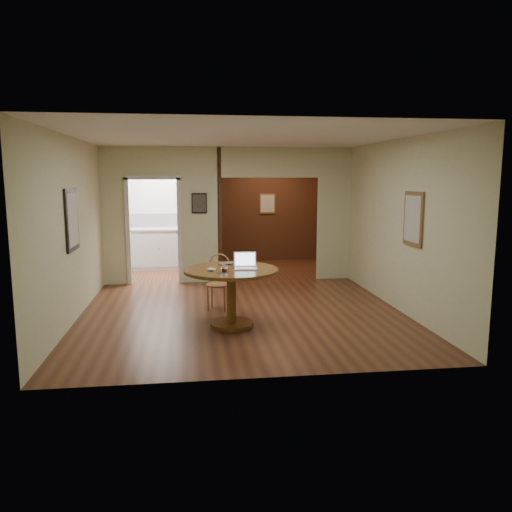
{
  "coord_description": "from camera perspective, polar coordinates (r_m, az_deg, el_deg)",
  "views": [
    {
      "loc": [
        -0.78,
        -7.47,
        2.1
      ],
      "look_at": [
        0.18,
        -0.2,
        0.95
      ],
      "focal_mm": 35.0,
      "sensor_mm": 36.0,
      "label": 1
    }
  ],
  "objects": [
    {
      "name": "wine_glass",
      "position": [
        6.79,
        -3.64,
        -1.36
      ],
      "size": [
        0.1,
        0.1,
        0.11
      ],
      "primitive_type": null,
      "color": "white",
      "rests_on": "dining_table"
    },
    {
      "name": "kitchen_cabinet",
      "position": [
        11.8,
        -10.21,
        0.89
      ],
      "size": [
        2.06,
        0.6,
        0.94
      ],
      "color": "silver",
      "rests_on": "ground"
    },
    {
      "name": "mouse",
      "position": [
        6.84,
        -5.11,
        -1.55
      ],
      "size": [
        0.12,
        0.07,
        0.05
      ],
      "primitive_type": "ellipsoid",
      "rotation": [
        0.0,
        0.0,
        -0.06
      ],
      "color": "silver",
      "rests_on": "dining_table"
    },
    {
      "name": "chair",
      "position": [
        8.06,
        -4.3,
        -2.58
      ],
      "size": [
        0.46,
        0.46,
        0.89
      ],
      "rotation": [
        0.0,
        0.0,
        -0.28
      ],
      "color": "#9E6038",
      "rests_on": "ground"
    },
    {
      "name": "open_laptop",
      "position": [
        7.04,
        -1.21,
        -0.91
      ],
      "size": [
        0.33,
        0.29,
        0.23
      ],
      "rotation": [
        0.0,
        0.0,
        -0.06
      ],
      "color": "silver",
      "rests_on": "dining_table"
    },
    {
      "name": "grocery_bag",
      "position": [
        11.71,
        -7.43,
        4.01
      ],
      "size": [
        0.36,
        0.32,
        0.33
      ],
      "primitive_type": "ellipsoid",
      "rotation": [
        0.0,
        0.0,
        -0.12
      ],
      "color": "beige",
      "rests_on": "kitchen_cabinet"
    },
    {
      "name": "room_shell",
      "position": [
        10.61,
        -5.82,
        4.51
      ],
      "size": [
        5.2,
        7.5,
        5.0
      ],
      "color": "silver",
      "rests_on": "ground"
    },
    {
      "name": "dining_table",
      "position": [
        7.07,
        -2.84,
        -3.18
      ],
      "size": [
        1.33,
        1.33,
        0.83
      ],
      "rotation": [
        0.0,
        0.0,
        0.12
      ],
      "color": "brown",
      "rests_on": "ground"
    },
    {
      "name": "closed_laptop",
      "position": [
        7.34,
        -2.7,
        -0.89
      ],
      "size": [
        0.42,
        0.35,
        0.03
      ],
      "primitive_type": "imported",
      "rotation": [
        0.0,
        0.0,
        0.36
      ],
      "color": "#ACADB1",
      "rests_on": "dining_table"
    },
    {
      "name": "pen",
      "position": [
        6.72,
        -3.89,
        -1.91
      ],
      "size": [
        0.14,
        0.08,
        0.01
      ],
      "primitive_type": "cylinder",
      "rotation": [
        0.0,
        1.57,
        0.47
      ],
      "color": "navy",
      "rests_on": "dining_table"
    },
    {
      "name": "floor",
      "position": [
        7.8,
        -1.5,
        -6.67
      ],
      "size": [
        5.0,
        5.0,
        0.0
      ],
      "primitive_type": "plane",
      "color": "#462214",
      "rests_on": "ground"
    }
  ]
}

